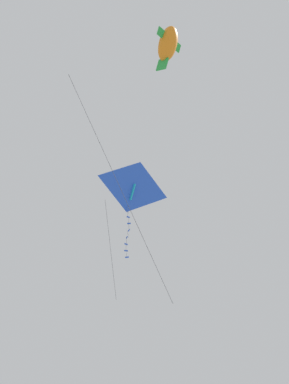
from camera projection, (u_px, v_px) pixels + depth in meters
The scene contains 2 objects.
kite_delta_upper_right at pixel (133, 188), 29.56m from camera, with size 2.31×2.89×5.87m.
kite_fish_low_drifter at pixel (168, 44), 22.05m from camera, with size 3.51×4.68×9.20m.
Camera 1 is at (10.67, -16.66, 29.09)m, focal length 58.01 mm.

